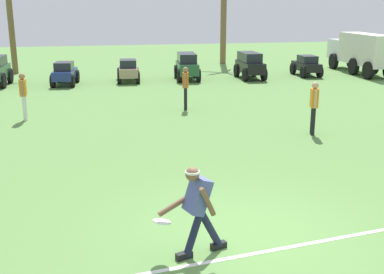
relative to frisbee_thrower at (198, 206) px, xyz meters
The scene contains 15 objects.
ground_plane 1.31m from the frisbee_thrower, 26.24° to the left, with size 80.00×80.00×0.00m, color #5D8B45.
field_line_paint 1.23m from the frisbee_thrower, ahead, with size 18.36×0.08×0.01m, color white.
frisbee_thrower is the anchor object (origin of this frame).
frisbee_in_flight 0.58m from the frisbee_thrower, behind, with size 0.38×0.38×0.08m.
teammate_near_sideline 10.60m from the frisbee_thrower, 79.40° to the left, with size 0.28×0.49×1.56m.
teammate_midfield 7.92m from the frisbee_thrower, 51.69° to the left, with size 0.29×0.49×1.56m.
teammate_deep 10.55m from the frisbee_thrower, 109.83° to the left, with size 0.20×0.49×1.56m.
parked_car_slot_c 17.38m from the frisbee_thrower, 98.41° to the left, with size 1.34×2.29×1.10m.
parked_car_slot_d 17.62m from the frisbee_thrower, 88.37° to the left, with size 1.22×2.25×1.10m.
parked_car_slot_e 17.94m from the frisbee_thrower, 78.78° to the left, with size 1.36×2.48×1.34m.
parked_car_slot_f 18.56m from the frisbee_thrower, 68.66° to the left, with size 1.23×2.43×1.34m.
parked_car_slot_g 20.23m from the frisbee_thrower, 60.21° to the left, with size 1.21×2.25×1.10m.
box_truck 22.41m from the frisbee_thrower, 53.28° to the left, with size 1.77×5.97×2.20m.
palm_tree_far_left 22.61m from the frisbee_thrower, 103.88° to the left, with size 3.26×3.44×6.27m.
palm_tree_left_of_centre 25.20m from the frisbee_thrower, 73.27° to the left, with size 3.00×2.94×7.07m.
Camera 1 is at (-2.42, -6.91, 3.69)m, focal length 45.00 mm.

